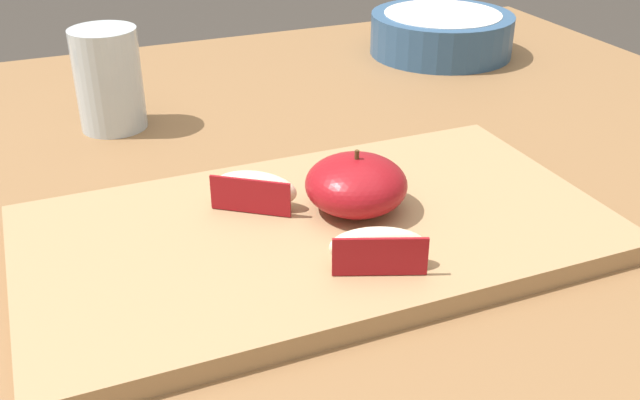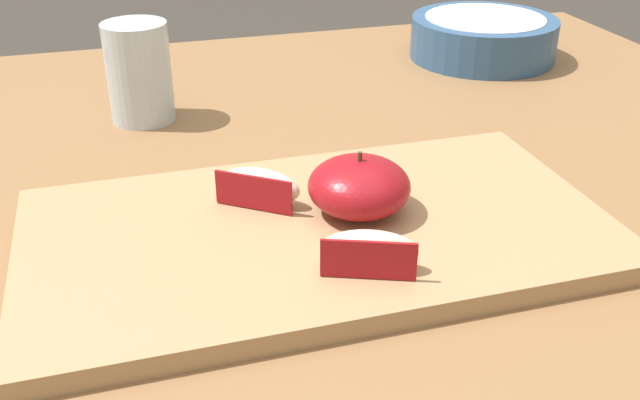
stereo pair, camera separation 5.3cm
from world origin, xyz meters
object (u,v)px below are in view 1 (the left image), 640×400
(cutting_board, at_px, (320,232))
(apple_wedge_front, at_px, (255,190))
(apple_half_skin_up, at_px, (356,184))
(ceramic_fruit_bowl, at_px, (441,32))
(apple_wedge_right, at_px, (379,248))
(drinking_glass_water, at_px, (109,79))

(cutting_board, xyz_separation_m, apple_wedge_front, (-0.04, 0.04, 0.02))
(apple_half_skin_up, distance_m, ceramic_fruit_bowl, 0.49)
(apple_wedge_right, bearing_deg, ceramic_fruit_bowl, 54.78)
(apple_half_skin_up, distance_m, apple_wedge_front, 0.08)
(cutting_board, xyz_separation_m, ceramic_fruit_bowl, (0.34, 0.39, 0.02))
(ceramic_fruit_bowl, relative_size, drinking_glass_water, 1.83)
(apple_half_skin_up, bearing_deg, ceramic_fruit_bowl, 51.31)
(apple_wedge_front, bearing_deg, apple_wedge_right, -65.94)
(apple_wedge_front, bearing_deg, drinking_glass_water, 106.33)
(apple_half_skin_up, height_order, ceramic_fruit_bowl, apple_half_skin_up)
(drinking_glass_water, bearing_deg, apple_wedge_right, -71.16)
(cutting_board, bearing_deg, apple_wedge_front, 130.24)
(apple_wedge_right, bearing_deg, drinking_glass_water, 108.84)
(cutting_board, height_order, apple_half_skin_up, apple_half_skin_up)
(apple_wedge_front, xyz_separation_m, apple_wedge_right, (0.05, -0.12, 0.00))
(apple_wedge_front, height_order, ceramic_fruit_bowl, ceramic_fruit_bowl)
(apple_wedge_front, height_order, apple_wedge_right, same)
(apple_wedge_right, relative_size, drinking_glass_water, 0.68)
(drinking_glass_water, bearing_deg, apple_wedge_front, -73.67)
(apple_wedge_front, relative_size, apple_wedge_right, 0.95)
(cutting_board, distance_m, apple_half_skin_up, 0.05)
(apple_half_skin_up, relative_size, ceramic_fruit_bowl, 0.42)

